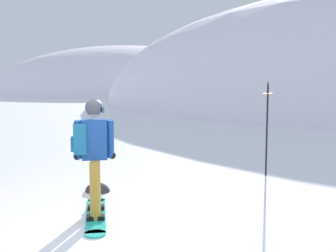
# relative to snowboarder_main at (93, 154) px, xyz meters

# --- Properties ---
(ground_plane) EXTENTS (300.00, 300.00, 0.00)m
(ground_plane) POSITION_rel_snowboarder_main_xyz_m (0.39, -0.50, -0.92)
(ground_plane) COLOR white
(ridge_peak_far) EXTENTS (31.82, 28.64, 11.08)m
(ridge_peak_far) POSITION_rel_snowboarder_main_xyz_m (-17.18, 43.81, -0.92)
(ridge_peak_far) COLOR white
(ridge_peak_far) RESTS_ON ground
(snowboarder_main) EXTENTS (0.94, 1.69, 1.71)m
(snowboarder_main) POSITION_rel_snowboarder_main_xyz_m (0.00, 0.00, 0.00)
(snowboarder_main) COLOR #23B7A3
(snowboarder_main) RESTS_ON ground
(piste_marker_near) EXTENTS (0.20, 0.20, 1.94)m
(piste_marker_near) POSITION_rel_snowboarder_main_xyz_m (2.23, 3.39, 0.19)
(piste_marker_near) COLOR black
(piste_marker_near) RESTS_ON ground
(rock_dark) EXTENTS (0.45, 0.38, 0.31)m
(rock_dark) POSITION_rel_snowboarder_main_xyz_m (-0.54, 1.25, -0.92)
(rock_dark) COLOR #383333
(rock_dark) RESTS_ON ground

